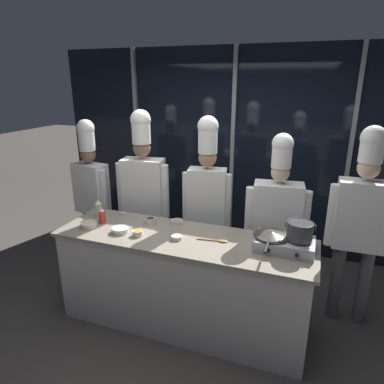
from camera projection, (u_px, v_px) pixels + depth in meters
The scene contains 21 objects.
ground_plane at pixel (183, 321), 3.40m from camera, with size 24.00×24.00×0.00m, color #47423D.
window_wall_back at pixel (233, 152), 4.64m from camera, with size 5.09×0.09×2.70m.
demo_counter at pixel (183, 281), 3.25m from camera, with size 2.37×0.72×0.93m.
portable_stove at pixel (284, 244), 2.86m from camera, with size 0.49×0.32×0.11m.
frying_pan at pixel (271, 234), 2.87m from camera, with size 0.30×0.53×0.04m.
stock_pot at pixel (300, 231), 2.78m from camera, with size 0.24×0.21×0.15m.
squeeze_bottle_oil at pixel (98, 208), 3.56m from camera, with size 0.07×0.07×0.18m.
squeeze_bottle_chili at pixel (102, 215), 3.39m from camera, with size 0.07×0.07×0.16m.
prep_bowl_shrimp at pixel (177, 237), 3.05m from camera, with size 0.10×0.10×0.04m.
prep_bowl_chicken at pixel (89, 224), 3.30m from camera, with size 0.16×0.16×0.05m.
prep_bowl_mushrooms at pixel (177, 221), 3.39m from camera, with size 0.11×0.11×0.04m.
prep_bowl_carrots at pixel (137, 233), 3.12m from camera, with size 0.10×0.10×0.05m.
prep_bowl_soy_glaze at pixel (150, 220), 3.39m from camera, with size 0.10×0.10×0.06m.
prep_bowl_garlic at pixel (120, 230), 3.19m from camera, with size 0.16×0.16×0.05m.
serving_spoon_slotted at pixel (120, 213), 3.63m from camera, with size 0.21×0.12×0.02m.
serving_spoon_solid at pixel (219, 241), 3.01m from camera, with size 0.27×0.07×0.02m.
chef_head at pixel (91, 187), 4.10m from camera, with size 0.53×0.28×1.86m.
chef_sous at pixel (144, 187), 3.85m from camera, with size 0.60×0.31×1.99m.
chef_line at pixel (207, 194), 3.60m from camera, with size 0.51×0.27×1.95m.
chef_pastry at pixel (277, 215), 3.37m from camera, with size 0.62×0.30×1.82m.
chef_apprentice at pixel (361, 215), 3.09m from camera, with size 0.58×0.24×1.92m.
Camera 1 is at (1.05, -2.62, 2.29)m, focal length 32.00 mm.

